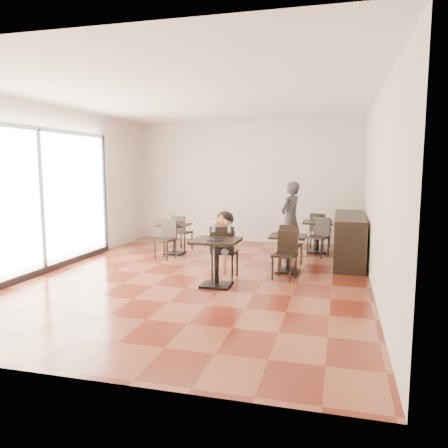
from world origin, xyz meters
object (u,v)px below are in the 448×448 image
(cafe_table_mid, at_px, (288,254))
(chair_mid_b, at_px, (284,256))
(chair_back_b, at_px, (318,238))
(adult_patron, at_px, (290,218))
(chair_left_b, at_px, (165,240))
(chair_back_a, at_px, (320,231))
(child_chair, at_px, (225,252))
(child, at_px, (225,245))
(cafe_table_left, at_px, (174,239))
(chair_left_a, at_px, (183,232))
(cafe_table_back, at_px, (317,237))
(chair_mid_a, at_px, (291,245))
(child_table, at_px, (216,263))

(cafe_table_mid, xyz_separation_m, chair_mid_b, (0.00, -0.55, 0.07))
(chair_mid_b, height_order, chair_back_b, chair_back_b)
(adult_patron, height_order, chair_back_b, adult_patron)
(cafe_table_mid, bearing_deg, chair_left_b, 169.21)
(chair_back_a, bearing_deg, chair_mid_b, 105.93)
(child_chair, xyz_separation_m, child, (0.00, 0.00, 0.12))
(cafe_table_mid, xyz_separation_m, chair_left_b, (-2.74, 0.52, 0.06))
(adult_patron, distance_m, chair_mid_b, 2.42)
(child_chair, relative_size, cafe_table_mid, 1.35)
(cafe_table_left, distance_m, chair_mid_b, 3.18)
(child, distance_m, chair_back_a, 3.78)
(chair_left_a, relative_size, chair_left_b, 1.00)
(cafe_table_mid, bearing_deg, cafe_table_back, 78.11)
(chair_left_a, xyz_separation_m, chair_left_b, (0.00, -1.10, 0.00))
(cafe_table_back, relative_size, chair_left_b, 0.87)
(cafe_table_left, height_order, cafe_table_back, cafe_table_back)
(chair_back_a, bearing_deg, chair_left_a, 42.73)
(chair_mid_a, distance_m, chair_mid_b, 1.10)
(cafe_table_left, bearing_deg, chair_left_a, 90.00)
(chair_back_b, bearing_deg, chair_left_a, -156.16)
(child, distance_m, chair_back_b, 2.81)
(cafe_table_left, bearing_deg, chair_back_b, 9.00)
(child_table, relative_size, chair_mid_a, 0.94)
(adult_patron, bearing_deg, cafe_table_mid, 29.55)
(cafe_table_left, relative_size, chair_mid_b, 0.82)
(chair_left_a, bearing_deg, adult_patron, -160.83)
(child, distance_m, chair_mid_b, 1.09)
(child_chair, bearing_deg, child_table, 90.00)
(cafe_table_mid, bearing_deg, child_table, -128.68)
(child_chair, distance_m, chair_mid_b, 1.08)
(child_chair, height_order, chair_mid_a, child_chair)
(chair_mid_a, bearing_deg, chair_back_b, -103.48)
(chair_left_b, relative_size, chair_back_b, 0.96)
(child, distance_m, chair_left_b, 2.13)
(child_table, bearing_deg, child_chair, 90.00)
(child_table, height_order, chair_left_b, chair_left_b)
(child_table, bearing_deg, cafe_table_back, 66.47)
(child, distance_m, chair_mid_a, 1.69)
(chair_back_b, bearing_deg, chair_back_a, 114.52)
(adult_patron, distance_m, chair_left_b, 2.92)
(cafe_table_mid, relative_size, chair_left_a, 0.85)
(cafe_table_left, height_order, chair_mid_a, chair_mid_a)
(child, bearing_deg, adult_patron, 71.07)
(chair_mid_a, bearing_deg, adult_patron, -71.01)
(adult_patron, relative_size, chair_mid_b, 1.95)
(child_table, bearing_deg, chair_back_a, 68.92)
(child_chair, xyz_separation_m, chair_back_b, (1.54, 2.35, -0.04))
(chair_back_b, bearing_deg, chair_left_b, -137.27)
(child_table, bearing_deg, cafe_table_left, 125.24)
(child_chair, xyz_separation_m, cafe_table_back, (1.50, 2.90, -0.12))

